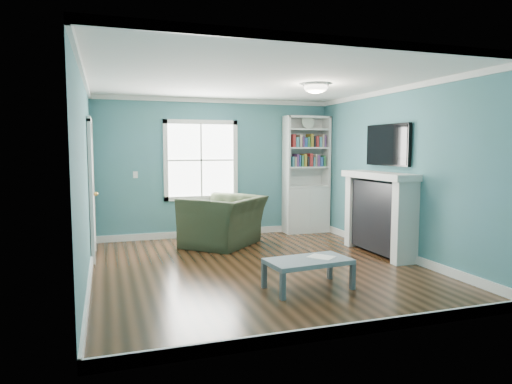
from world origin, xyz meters
name	(u,v)px	position (x,y,z in m)	size (l,w,h in m)	color
floor	(259,268)	(0.00, 0.00, 0.00)	(5.00, 5.00, 0.00)	black
room_walls	(259,155)	(0.00, 0.00, 1.58)	(5.00, 5.00, 5.00)	#3F7875
trim	(259,180)	(0.00, 0.00, 1.24)	(4.50, 5.00, 2.60)	white
window	(201,160)	(-0.30, 2.49, 1.45)	(1.40, 0.06, 1.50)	white
bookshelf	(306,186)	(1.77, 2.30, 0.92)	(0.90, 0.35, 2.31)	silver
fireplace	(379,214)	(2.08, 0.20, 0.64)	(0.44, 1.58, 1.30)	black
tv	(388,145)	(2.20, 0.20, 1.72)	(0.06, 1.10, 0.65)	black
door	(91,188)	(-2.22, 1.40, 1.07)	(0.12, 0.98, 2.17)	silver
ceiling_fixture	(316,87)	(0.90, 0.10, 2.55)	(0.38, 0.38, 0.15)	white
light_switch	(135,175)	(-1.50, 2.48, 1.20)	(0.08, 0.01, 0.12)	white
recliner	(224,213)	(-0.10, 1.60, 0.57)	(1.30, 0.84, 1.13)	#252E1D
coffee_table	(308,263)	(0.25, -1.10, 0.31)	(1.04, 0.64, 0.36)	#495258
paper_sheet	(321,257)	(0.45, -1.05, 0.36)	(0.23, 0.29, 0.00)	white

